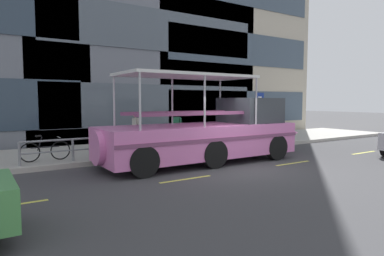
{
  "coord_description": "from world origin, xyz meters",
  "views": [
    {
      "loc": [
        -7.73,
        -9.1,
        2.37
      ],
      "look_at": [
        -0.51,
        2.0,
        1.3
      ],
      "focal_mm": 31.59,
      "sensor_mm": 36.0,
      "label": 1
    }
  ],
  "objects_px": {
    "parking_sign": "(259,109)",
    "pedestrian_mid_left": "(177,126)",
    "pedestrian_mid_right": "(136,127)",
    "pedestrian_near_bow": "(231,124)",
    "leaned_bicycle": "(45,151)",
    "duck_tour_boat": "(212,134)"
  },
  "relations": [
    {
      "from": "parking_sign",
      "to": "pedestrian_mid_left",
      "type": "xyz_separation_m",
      "value": [
        -5.03,
        0.11,
        -0.74
      ]
    },
    {
      "from": "pedestrian_mid_right",
      "to": "pedestrian_near_bow",
      "type": "bearing_deg",
      "value": -7.64
    },
    {
      "from": "pedestrian_mid_right",
      "to": "parking_sign",
      "type": "bearing_deg",
      "value": -5.99
    },
    {
      "from": "parking_sign",
      "to": "leaned_bicycle",
      "type": "height_order",
      "value": "parking_sign"
    },
    {
      "from": "parking_sign",
      "to": "pedestrian_near_bow",
      "type": "height_order",
      "value": "parking_sign"
    },
    {
      "from": "pedestrian_near_bow",
      "to": "duck_tour_boat",
      "type": "bearing_deg",
      "value": -140.3
    },
    {
      "from": "parking_sign",
      "to": "duck_tour_boat",
      "type": "relative_size",
      "value": 0.27
    },
    {
      "from": "parking_sign",
      "to": "pedestrian_mid_left",
      "type": "relative_size",
      "value": 1.53
    },
    {
      "from": "leaned_bicycle",
      "to": "pedestrian_mid_right",
      "type": "distance_m",
      "value": 4.01
    },
    {
      "from": "parking_sign",
      "to": "pedestrian_mid_right",
      "type": "xyz_separation_m",
      "value": [
        -6.78,
        0.71,
        -0.76
      ]
    },
    {
      "from": "duck_tour_boat",
      "to": "leaned_bicycle",
      "type": "bearing_deg",
      "value": 155.82
    },
    {
      "from": "pedestrian_near_bow",
      "to": "leaned_bicycle",
      "type": "bearing_deg",
      "value": -179.42
    },
    {
      "from": "duck_tour_boat",
      "to": "pedestrian_mid_right",
      "type": "relative_size",
      "value": 5.75
    },
    {
      "from": "leaned_bicycle",
      "to": "duck_tour_boat",
      "type": "height_order",
      "value": "duck_tour_boat"
    },
    {
      "from": "leaned_bicycle",
      "to": "pedestrian_mid_right",
      "type": "relative_size",
      "value": 1.04
    },
    {
      "from": "leaned_bicycle",
      "to": "duck_tour_boat",
      "type": "distance_m",
      "value": 6.2
    },
    {
      "from": "pedestrian_near_bow",
      "to": "pedestrian_mid_left",
      "type": "bearing_deg",
      "value": 178.93
    },
    {
      "from": "parking_sign",
      "to": "pedestrian_mid_right",
      "type": "relative_size",
      "value": 1.56
    },
    {
      "from": "leaned_bicycle",
      "to": "pedestrian_mid_right",
      "type": "xyz_separation_m",
      "value": [
        3.88,
        0.75,
        0.64
      ]
    },
    {
      "from": "leaned_bicycle",
      "to": "duck_tour_boat",
      "type": "bearing_deg",
      "value": -24.18
    },
    {
      "from": "leaned_bicycle",
      "to": "pedestrian_near_bow",
      "type": "height_order",
      "value": "pedestrian_near_bow"
    },
    {
      "from": "pedestrian_mid_left",
      "to": "duck_tour_boat",
      "type": "bearing_deg",
      "value": -89.85
    }
  ]
}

